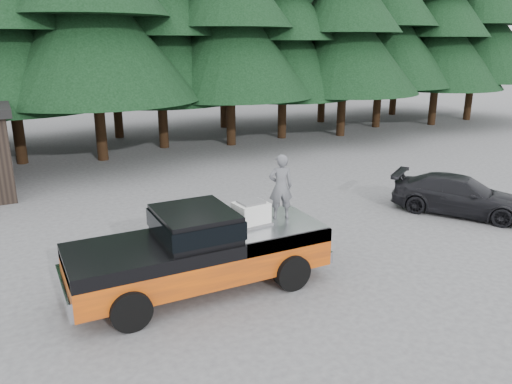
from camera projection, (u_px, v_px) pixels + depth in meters
name	position (u px, v px, depth m)	size (l,w,h in m)	color
ground	(263.00, 277.00, 12.12)	(120.00, 120.00, 0.00)	#4B4B4D
pickup_truck	(200.00, 262.00, 11.36)	(6.00, 2.04, 1.33)	#D95007
truck_cab	(195.00, 223.00, 11.04)	(1.66, 1.90, 0.59)	black
air_compressor	(251.00, 214.00, 11.73)	(0.74, 0.62, 0.51)	silver
man_on_bed	(281.00, 187.00, 11.99)	(0.58, 0.38, 1.60)	#515258
parked_car	(460.00, 195.00, 16.40)	(1.75, 4.30, 1.25)	black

